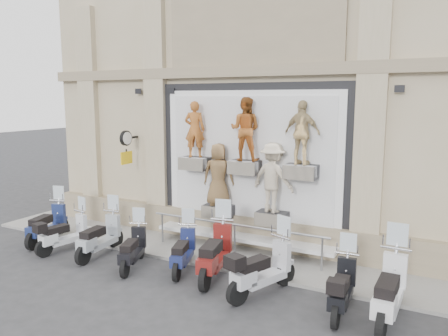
% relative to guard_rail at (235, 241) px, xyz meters
% --- Properties ---
extents(ground, '(90.00, 90.00, 0.00)m').
position_rel_guard_rail_xyz_m(ground, '(0.00, -2.00, -0.47)').
color(ground, '#2F2F32').
rests_on(ground, ground).
extents(sidewalk, '(16.00, 2.20, 0.08)m').
position_rel_guard_rail_xyz_m(sidewalk, '(0.00, 0.10, -0.43)').
color(sidewalk, '#999791').
rests_on(sidewalk, ground).
extents(building, '(14.00, 8.60, 12.00)m').
position_rel_guard_rail_xyz_m(building, '(0.00, 5.00, 5.54)').
color(building, '#BEAA8B').
rests_on(building, ground).
extents(shop_vitrine, '(5.60, 0.91, 4.30)m').
position_rel_guard_rail_xyz_m(shop_vitrine, '(0.09, 0.74, 1.91)').
color(shop_vitrine, black).
rests_on(shop_vitrine, ground).
extents(guard_rail, '(5.06, 0.10, 0.93)m').
position_rel_guard_rail_xyz_m(guard_rail, '(0.00, 0.00, 0.00)').
color(guard_rail, '#9EA0A5').
rests_on(guard_rail, ground).
extents(clock_sign_bracket, '(0.10, 0.80, 1.02)m').
position_rel_guard_rail_xyz_m(clock_sign_bracket, '(-3.90, 0.47, 2.34)').
color(clock_sign_bracket, black).
rests_on(clock_sign_bracket, ground).
extents(scooter_a, '(1.00, 1.98, 1.55)m').
position_rel_guard_rail_xyz_m(scooter_a, '(-5.37, -1.37, 0.31)').
color(scooter_a, navy).
rests_on(scooter_a, ground).
extents(scooter_b, '(0.81, 1.80, 1.41)m').
position_rel_guard_rail_xyz_m(scooter_b, '(-4.35, -1.67, 0.24)').
color(scooter_b, silver).
rests_on(scooter_b, ground).
extents(scooter_c, '(0.72, 1.93, 1.53)m').
position_rel_guard_rail_xyz_m(scooter_c, '(-3.21, -1.53, 0.30)').
color(scooter_c, '#949BA1').
rests_on(scooter_c, ground).
extents(scooter_d, '(1.08, 1.76, 1.38)m').
position_rel_guard_rail_xyz_m(scooter_d, '(-1.93, -1.76, 0.22)').
color(scooter_d, black).
rests_on(scooter_d, ground).
extents(scooter_e, '(1.04, 1.80, 1.41)m').
position_rel_guard_rail_xyz_m(scooter_e, '(-0.73, -1.35, 0.24)').
color(scooter_e, '#161F50').
rests_on(scooter_e, ground).
extents(scooter_f, '(1.04, 2.19, 1.72)m').
position_rel_guard_rail_xyz_m(scooter_f, '(0.16, -1.36, 0.39)').
color(scooter_f, maroon).
rests_on(scooter_f, ground).
extents(scooter_g, '(1.25, 2.06, 1.61)m').
position_rel_guard_rail_xyz_m(scooter_g, '(1.49, -1.69, 0.34)').
color(scooter_g, '#B3B4BA').
rests_on(scooter_g, ground).
extents(scooter_h, '(0.62, 1.80, 1.44)m').
position_rel_guard_rail_xyz_m(scooter_h, '(3.15, -1.71, 0.26)').
color(scooter_h, black).
rests_on(scooter_h, ground).
extents(scooter_i, '(0.67, 2.14, 1.73)m').
position_rel_guard_rail_xyz_m(scooter_i, '(4.00, -1.65, 0.40)').
color(scooter_i, silver).
rests_on(scooter_i, ground).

